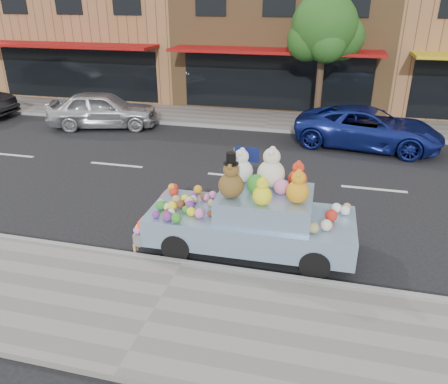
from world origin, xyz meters
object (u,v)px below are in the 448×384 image
(art_car, at_px, (252,215))
(car_silver, at_px, (103,110))
(car_blue, at_px, (368,128))
(street_tree, at_px, (324,33))

(art_car, bearing_deg, car_silver, 133.05)
(car_silver, distance_m, car_blue, 10.47)
(street_tree, height_order, car_blue, street_tree)
(car_silver, bearing_deg, street_tree, -88.55)
(car_blue, bearing_deg, street_tree, 44.18)
(car_silver, bearing_deg, car_blue, -105.66)
(street_tree, xyz_separation_m, car_blue, (1.91, -2.64, -2.99))
(car_silver, xyz_separation_m, car_blue, (10.47, -0.06, -0.04))
(car_silver, relative_size, art_car, 0.97)
(street_tree, height_order, art_car, street_tree)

